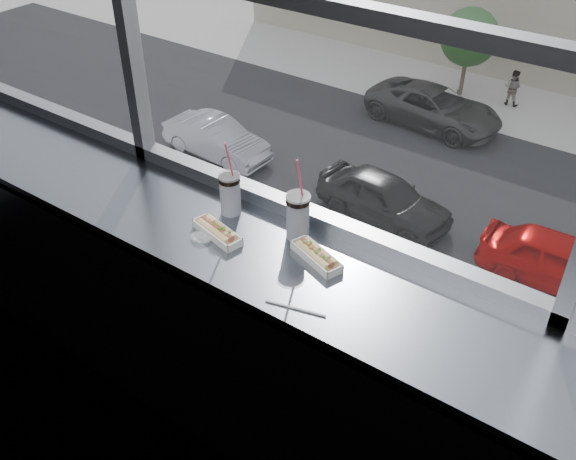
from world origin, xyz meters
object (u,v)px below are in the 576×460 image
Objects in this scene: tree_left at (470,37)px; hotdog_tray_right at (316,255)px; wrapper at (201,237)px; loose_straw at (295,308)px; car_near_a at (216,133)px; soda_cup_right at (298,214)px; soda_cup_left at (230,192)px; car_near_b at (385,191)px; hotdog_tray_left at (217,231)px; pedestrian_a at (513,84)px; car_far_a at (435,101)px; car_near_c at (562,254)px.

hotdog_tray_right is at bearing -71.38° from tree_left.
wrapper is 31.14m from tree_left.
car_near_a is (-15.49, 16.48, -10.97)m from loose_straw.
hotdog_tray_right is at bearing -30.25° from soda_cup_right.
soda_cup_left reaches higher than tree_left.
car_near_b is (-6.95, 16.14, -10.98)m from soda_cup_left.
hotdog_tray_left reaches higher than pedestrian_a.
car_near_a is (-15.40, 16.20, -10.99)m from hotdog_tray_right.
hotdog_tray_left reaches higher than tree_left.
soda_cup_right is 3.77× the size of wrapper.
hotdog_tray_left is 0.04× the size of car_near_b.
tree_left is (-2.08, 12.00, 1.75)m from car_near_b.
hotdog_tray_right is 0.04× the size of car_far_a.
tree_left is at bearing 32.52° from car_near_c.
hotdog_tray_right is 0.06× the size of tree_left.
loose_straw is 0.04× the size of car_near_a.
car_far_a is (-8.75, 24.37, -10.89)m from wrapper.
soda_cup_right reaches higher than tree_left.
hotdog_tray_left is at bearing -135.54° from car_near_a.
soda_cup_right reaches higher than loose_straw.
soda_cup_left reaches higher than pedestrian_a.
loose_straw is 0.55m from wrapper.
hotdog_tray_left is at bearing 57.13° from wrapper.
soda_cup_right is at bearing -134.70° from car_near_a.
car_far_a is 1.02× the size of car_near_c.
car_near_a reaches higher than pedestrian_a.
hotdog_tray_right is 1.12× the size of loose_straw.
soda_cup_left is at bearing -150.92° from car_near_b.
soda_cup_left is 3.53× the size of wrapper.
pedestrian_a is 0.48× the size of tree_left.
hotdog_tray_left is 0.42m from hotdog_tray_right.
car_near_b is at bearing 134.24° from hotdog_tray_right.
tree_left is (-9.50, 28.20, -9.15)m from hotdog_tray_right.
hotdog_tray_left is 0.04× the size of car_near_a.
soda_cup_left is at bearing 135.01° from loose_straw.
tree_left is at bearing 10.17° from car_far_a.
hotdog_tray_right is 24.91m from car_near_a.
loose_straw is (0.24, -0.36, -0.10)m from soda_cup_right.
car_near_b is (-7.42, 16.20, -10.90)m from hotdog_tray_right.
soda_cup_left is at bearing -154.33° from car_far_a.
loose_straw is 21.13m from car_near_b.
car_near_a is (-14.95, 16.37, -10.98)m from wrapper.
soda_cup_right is at bearing 169.38° from hotdog_tray_right.
car_near_a is 14.84m from pedestrian_a.
hotdog_tray_left reaches higher than loose_straw.
car_near_c is 13.61m from pedestrian_a.
pedestrian_a is at bearing 103.01° from soda_cup_left.
soda_cup_left is 0.05× the size of car_far_a.
wrapper is at bearing 179.92° from car_near_c.
hotdog_tray_right reaches higher than loose_straw.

